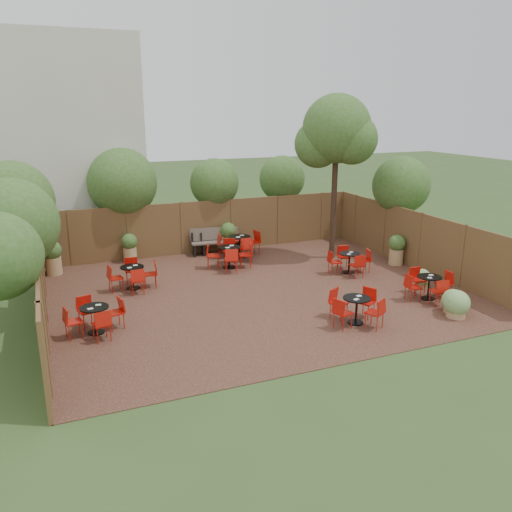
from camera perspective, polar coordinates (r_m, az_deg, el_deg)
name	(u,v)px	position (r m, az deg, el deg)	size (l,w,h in m)	color
ground	(257,292)	(15.88, 0.12, -4.00)	(80.00, 80.00, 0.00)	#354F23
courtyard_paving	(257,292)	(15.87, 0.12, -3.96)	(12.00, 10.00, 0.02)	#371D16
fence_back	(208,227)	(20.13, -5.31, 3.23)	(12.00, 0.08, 2.00)	brown
fence_left	(42,286)	(14.49, -22.42, -3.06)	(0.08, 10.00, 2.00)	brown
fence_right	(420,242)	(18.61, 17.48, 1.49)	(0.08, 10.00, 2.00)	brown
neighbour_building	(72,145)	(21.87, -19.51, 11.38)	(5.00, 4.00, 8.00)	beige
overhang_foliage	(155,195)	(17.39, -10.98, 6.58)	(15.49, 10.37, 2.52)	#31561C
courtyard_tree	(336,135)	(18.86, 8.80, 13.01)	(2.62, 2.52, 5.88)	black
park_bench_left	(220,240)	(20.00, -3.99, 1.73)	(1.57, 0.64, 0.95)	brown
park_bench_right	(212,241)	(19.90, -4.88, 1.69)	(1.63, 0.69, 0.98)	brown
bistro_tables	(258,272)	(16.33, 0.20, -1.78)	(10.71, 8.51, 0.91)	black
planters	(201,247)	(18.72, -6.05, 1.04)	(11.91, 4.54, 1.15)	#A58152
low_shrubs	(446,297)	(15.46, 20.13, -4.22)	(1.33, 2.89, 0.74)	#A58152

